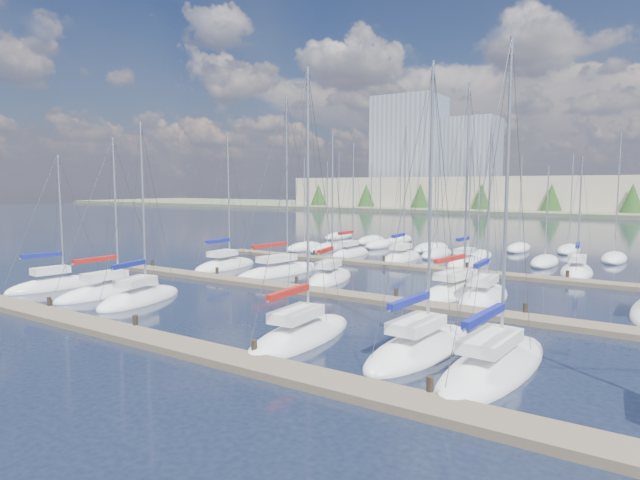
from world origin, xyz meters
The scene contains 21 objects.
ground centered at (0.00, 60.00, 0.00)m, with size 400.00×400.00×0.00m, color #192033.
dock_near centered at (0.00, 2.01, 0.15)m, with size 44.00×1.93×1.10m.
dock_mid centered at (0.00, 16.01, 0.15)m, with size 44.00×1.93×1.10m.
dock_far centered at (0.00, 30.01, 0.15)m, with size 44.00×1.93×1.10m.
sailboat_o centered at (-4.13, 35.11, 0.19)m, with size 3.22×7.71×14.17m.
sailboat_i centered at (-8.92, 21.33, 0.19)m, with size 4.10×10.03×15.65m.
sailboat_l centered at (8.60, 20.54, 0.18)m, with size 3.05×8.01×12.06m.
sailboat_b centered at (-13.42, 7.99, 0.17)m, with size 2.63×8.24×11.46m.
sailboat_e centered at (9.54, 7.82, 0.18)m, with size 3.37×8.77×13.63m.
sailboat_f centered at (13.01, 7.16, 0.18)m, with size 3.37×10.10×14.02m.
sailboat_d centered at (3.94, 6.40, 0.18)m, with size 3.23×8.61×13.78m.
sailboat_h centered at (-15.23, 21.21, 0.18)m, with size 3.15×7.56×12.64m.
sailboat_p centered at (2.46, 35.20, 0.19)m, with size 2.63×7.26×12.40m.
sailboat_j centered at (-3.65, 20.83, 0.18)m, with size 4.02×7.64×12.41m.
sailboat_q centered at (12.03, 35.38, 0.17)m, with size 3.35×7.40×10.64m.
sailboat_c centered at (-9.81, 7.67, 0.18)m, with size 4.21×7.64×12.25m.
sailboat_k centered at (6.44, 21.75, 0.18)m, with size 4.16×10.48×15.20m.
sailboat_n centered at (-10.00, 34.78, 0.20)m, with size 2.23×6.92×12.66m.
sailboat_a centered at (-18.56, 7.09, 0.18)m, with size 3.00×7.25×10.43m.
distant_boats centered at (-4.34, 43.76, 0.29)m, with size 36.93×20.75×13.30m.
shoreline centered at (-13.29, 149.77, 7.44)m, with size 400.00×60.00×38.00m.
Camera 1 is at (18.78, -14.15, 7.45)m, focal length 30.00 mm.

